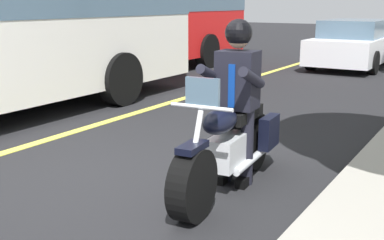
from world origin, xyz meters
The scene contains 6 objects.
ground_plane centered at (0.00, 0.00, 0.00)m, with size 80.00×80.00×0.00m, color black.
lane_center_stripe centered at (0.00, -2.00, 0.01)m, with size 60.00×0.16×0.01m, color #E5DB4C.
motorcycle_main centered at (-0.49, 1.03, 0.45)m, with size 2.22×0.72×1.26m.
rider_main centered at (-0.68, 1.01, 1.04)m, with size 0.66×0.59×1.74m.
bus_far centered at (-5.43, -5.17, 1.87)m, with size 11.05×2.70×3.30m.
car_silver centered at (-11.22, -0.34, 0.69)m, with size 4.60×1.92×1.40m.
Camera 1 is at (3.75, 3.21, 1.90)m, focal length 45.12 mm.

